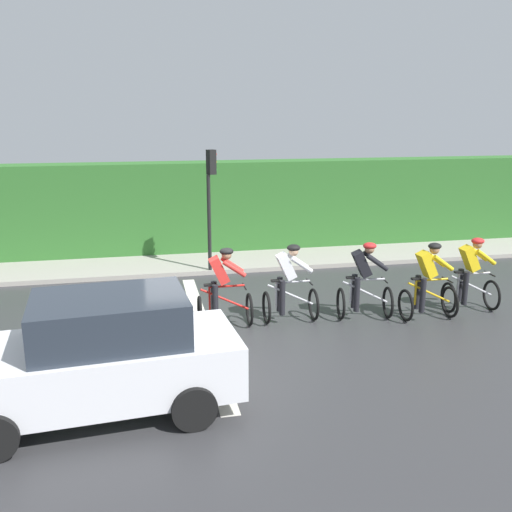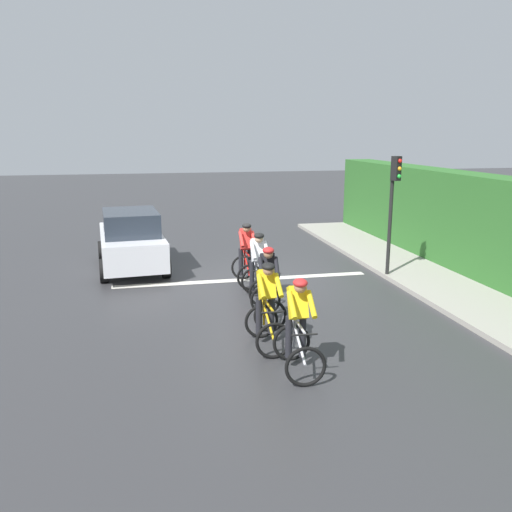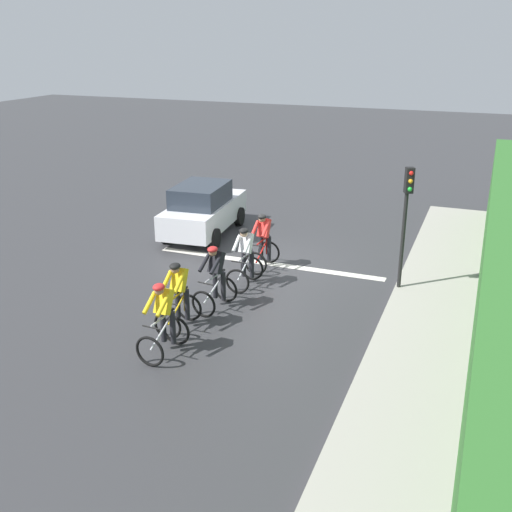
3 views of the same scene
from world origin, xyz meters
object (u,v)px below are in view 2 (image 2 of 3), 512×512
at_px(car_white, 131,240).
at_px(traffic_light_near_crossing, 393,198).
at_px(cyclist_lead, 298,327).
at_px(cyclist_second, 267,307).
at_px(cyclist_mid, 268,286).
at_px(cyclist_fourth, 258,268).
at_px(cyclist_trailing, 246,255).

relative_size(car_white, traffic_light_near_crossing, 1.27).
distance_m(cyclist_lead, cyclist_second, 1.18).
distance_m(cyclist_mid, traffic_light_near_crossing, 5.09).
relative_size(cyclist_lead, cyclist_mid, 1.00).
distance_m(cyclist_fourth, cyclist_trailing, 1.39).
bearing_deg(traffic_light_near_crossing, cyclist_fourth, 15.66).
xyz_separation_m(cyclist_lead, car_white, (2.82, -7.67, 0.08)).
bearing_deg(car_white, traffic_light_near_crossing, 160.09).
bearing_deg(cyclist_fourth, cyclist_trailing, -89.12).
bearing_deg(cyclist_lead, cyclist_fourth, -92.73).
relative_size(cyclist_fourth, car_white, 0.39).
relative_size(cyclist_lead, traffic_light_near_crossing, 0.50).
bearing_deg(car_white, cyclist_trailing, 143.31).
height_order(cyclist_mid, cyclist_fourth, same).
height_order(cyclist_mid, traffic_light_near_crossing, traffic_light_near_crossing).
bearing_deg(traffic_light_near_crossing, cyclist_mid, 33.52).
xyz_separation_m(cyclist_mid, traffic_light_near_crossing, (-4.07, -2.70, 1.43)).
distance_m(cyclist_second, car_white, 7.00).
distance_m(cyclist_lead, traffic_light_near_crossing, 6.76).
relative_size(cyclist_second, car_white, 0.39).
bearing_deg(car_white, cyclist_fourth, 129.79).
xyz_separation_m(cyclist_second, cyclist_mid, (-0.32, -1.30, 0.00)).
distance_m(car_white, traffic_light_near_crossing, 7.51).
height_order(cyclist_lead, traffic_light_near_crossing, traffic_light_near_crossing).
bearing_deg(cyclist_lead, cyclist_second, -77.28).
height_order(cyclist_lead, cyclist_fourth, same).
relative_size(cyclist_lead, cyclist_trailing, 1.00).
distance_m(cyclist_second, cyclist_trailing, 4.31).
height_order(cyclist_mid, car_white, car_white).
bearing_deg(cyclist_mid, cyclist_second, 76.37).
relative_size(cyclist_second, traffic_light_near_crossing, 0.50).
xyz_separation_m(cyclist_trailing, car_white, (2.99, -2.23, 0.08)).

